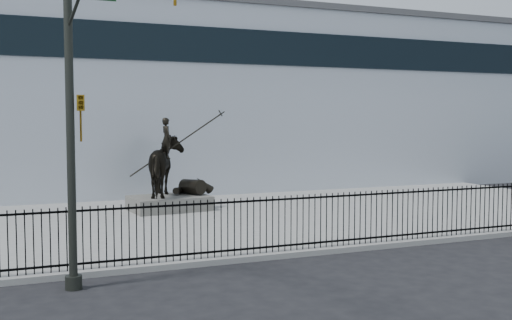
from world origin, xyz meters
name	(u,v)px	position (x,y,z in m)	size (l,w,h in m)	color
ground	(357,262)	(0.00, 0.00, 0.00)	(120.00, 120.00, 0.00)	black
plaza	(254,217)	(0.00, 7.00, 0.07)	(30.00, 12.00, 0.15)	gray
building	(167,104)	(0.00, 20.00, 4.50)	(44.00, 14.00, 9.00)	#B2B8C3
picket_fence	(333,220)	(0.00, 1.25, 0.90)	(22.10, 0.10, 1.50)	black
statue_plinth	(169,203)	(-2.56, 9.42, 0.42)	(2.93, 2.01, 0.55)	#514F4A
equestrian_statue	(170,166)	(-2.51, 9.43, 1.85)	(3.74, 2.50, 3.18)	black
traffic_signal_left	(86,102)	(-6.75, -0.62, 4.03)	(1.52, 4.84, 7.00)	black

